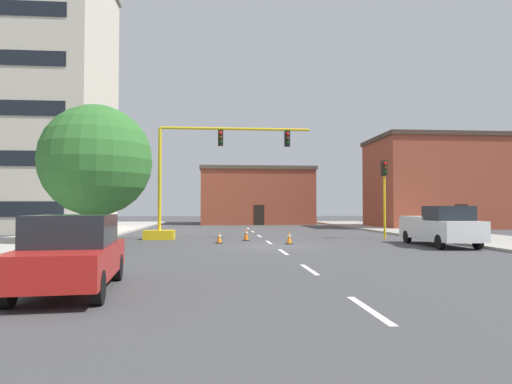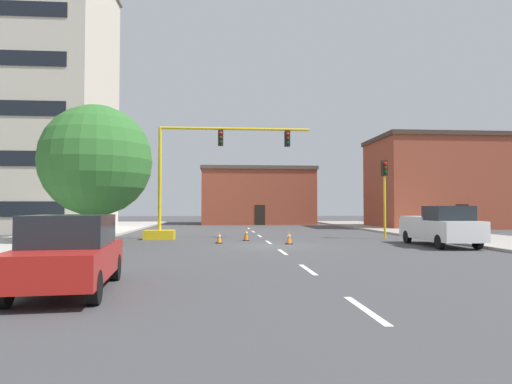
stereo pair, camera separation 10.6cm
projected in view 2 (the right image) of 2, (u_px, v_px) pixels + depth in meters
ground_plane at (274, 246)px, 22.38m from camera, size 160.00×160.00×0.00m
sidewalk_left at (68, 236)px, 29.33m from camera, size 6.00×56.00×0.14m
sidewalk_right at (438, 234)px, 31.37m from camera, size 6.00×56.00×0.14m
lane_stripe_seg_0 at (365, 310)px, 8.43m from camera, size 0.16×2.40×0.01m
lane_stripe_seg_1 at (308, 269)px, 13.91m from camera, size 0.16×2.40×0.01m
lane_stripe_seg_2 at (283, 252)px, 19.39m from camera, size 0.16×2.40×0.01m
lane_stripe_seg_3 at (269, 242)px, 24.87m from camera, size 0.16×2.40×0.01m
lane_stripe_seg_4 at (260, 236)px, 30.35m from camera, size 0.16×2.40×0.01m
lane_stripe_seg_5 at (253, 232)px, 35.82m from camera, size 0.16×2.40×0.01m
lane_stripe_seg_6 at (249, 228)px, 41.30m from camera, size 0.16×2.40×0.01m
building_tall_left at (18, 99)px, 37.67m from camera, size 14.44×11.77×21.91m
building_brick_center at (257, 196)px, 53.75m from camera, size 13.02×9.16×6.55m
building_row_right at (439, 182)px, 42.84m from camera, size 12.30×8.46×8.57m
traffic_signal_gantry at (182, 201)px, 27.32m from camera, size 10.05×1.20×6.83m
traffic_light_pole_right at (385, 181)px, 27.61m from camera, size 0.32×0.47×4.80m
tree_left_near at (96, 161)px, 24.06m from camera, size 5.90×5.90×7.37m
pickup_truck_white at (440, 226)px, 22.43m from camera, size 2.08×5.43×1.99m
sedan_red_near_left at (69, 252)px, 10.28m from camera, size 2.26×4.65×1.74m
traffic_cone_roadside_a at (246, 234)px, 26.10m from camera, size 0.36×0.36×0.73m
traffic_cone_roadside_b at (219, 238)px, 24.18m from camera, size 0.36×0.36×0.62m
traffic_cone_roadside_c at (289, 238)px, 23.61m from camera, size 0.36×0.36×0.68m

